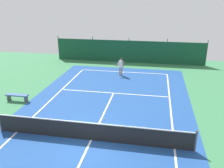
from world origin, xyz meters
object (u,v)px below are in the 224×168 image
object	(u,v)px
tennis_player	(121,65)
tennis_ball_by_sideline	(63,90)
tennis_net	(91,131)
tennis_ball_near_player	(104,119)
courtside_bench	(17,96)
tennis_ball_midcourt	(90,86)

from	to	relation	value
tennis_player	tennis_ball_by_sideline	xyz separation A→B (m)	(-3.88, -4.46, -0.93)
tennis_net	tennis_ball_near_player	size ratio (longest dim) A/B	153.33
tennis_net	tennis_ball_near_player	bearing A→B (deg)	85.06
tennis_ball_by_sideline	courtside_bench	bearing A→B (deg)	-132.00
tennis_player	tennis_ball_near_player	bearing A→B (deg)	113.30
tennis_net	courtside_bench	distance (m)	7.36
tennis_player	courtside_bench	distance (m)	9.38
tennis_net	tennis_ball_near_player	distance (m)	2.32
tennis_player	tennis_ball_near_player	size ratio (longest dim) A/B	24.85
tennis_net	courtside_bench	world-z (taller)	tennis_net
tennis_player	courtside_bench	world-z (taller)	tennis_player
tennis_ball_midcourt	courtside_bench	xyz separation A→B (m)	(-4.14, -3.77, 0.34)
tennis_ball_near_player	tennis_ball_by_sideline	world-z (taller)	same
tennis_ball_midcourt	tennis_ball_by_sideline	size ratio (longest dim) A/B	1.00
tennis_ball_near_player	courtside_bench	bearing A→B (deg)	166.89
tennis_ball_near_player	tennis_ball_by_sideline	distance (m)	5.85
courtside_bench	tennis_ball_by_sideline	bearing A→B (deg)	48.00
tennis_ball_by_sideline	tennis_ball_near_player	bearing A→B (deg)	-44.20
tennis_ball_by_sideline	courtside_bench	world-z (taller)	courtside_bench
tennis_ball_midcourt	tennis_ball_by_sideline	xyz separation A→B (m)	(-1.83, -1.20, 0.00)
tennis_net	tennis_ball_by_sideline	world-z (taller)	tennis_net
tennis_ball_midcourt	tennis_ball_by_sideline	bearing A→B (deg)	-146.66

